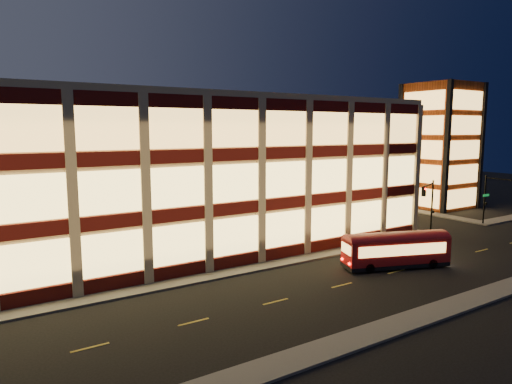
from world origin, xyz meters
TOP-DOWN VIEW (x-y plane):
  - ground at (0.00, 0.00)m, footprint 200.00×200.00m
  - sidewalk_office_south at (-3.00, 1.00)m, footprint 54.00×2.00m
  - sidewalk_office_east at (23.00, 17.00)m, footprint 2.00×30.00m
  - sidewalk_tower_south at (40.00, 1.00)m, footprint 14.00×2.00m
  - sidewalk_tower_west at (34.00, 17.00)m, footprint 2.00×30.00m
  - sidewalk_near at (0.00, -13.00)m, footprint 100.00×2.00m
  - office_building at (-2.91, 16.91)m, footprint 50.45×30.45m
  - stair_tower at (39.95, 11.95)m, footprint 8.60×8.60m
  - traffic_signal_far at (22.21, 0.24)m, footprint 3.79×1.87m
  - traffic_signal_right at (33.50, -0.62)m, footprint 1.20×4.37m
  - trolley_bus at (10.87, -5.12)m, footprint 9.08×5.09m

SIDE VIEW (x-z plane):
  - ground at x=0.00m, z-range 0.00..0.00m
  - sidewalk_office_south at x=-3.00m, z-range 0.00..0.15m
  - sidewalk_office_east at x=23.00m, z-range 0.00..0.15m
  - sidewalk_tower_south at x=40.00m, z-range 0.00..0.15m
  - sidewalk_tower_west at x=34.00m, z-range 0.00..0.15m
  - sidewalk_near at x=0.00m, z-range 0.00..0.15m
  - trolley_bus at x=10.87m, z-range 0.16..3.16m
  - traffic_signal_right at x=33.50m, z-range 1.10..7.10m
  - traffic_signal_far at x=22.21m, z-range 1.11..7.11m
  - office_building at x=-2.91m, z-range 0.00..14.50m
  - stair_tower at x=39.95m, z-range -0.01..17.99m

